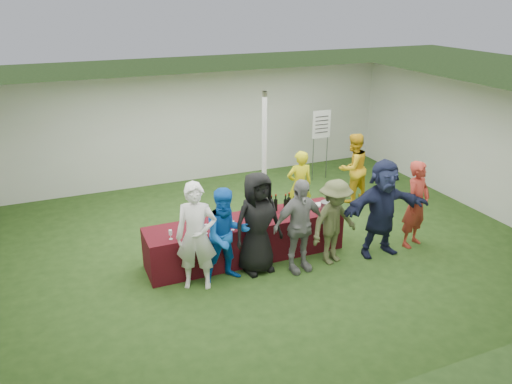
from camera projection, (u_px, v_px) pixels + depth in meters
name	position (u px, v px, depth m)	size (l,w,h in m)	color
ground	(265.00, 244.00, 9.60)	(60.00, 60.00, 0.00)	#284719
tent	(264.00, 157.00, 10.31)	(10.00, 10.00, 10.00)	white
serving_table	(246.00, 238.00, 9.01)	(3.60, 0.80, 0.75)	#520C17
wine_bottles	(277.00, 205.00, 9.18)	(0.87, 0.15, 0.32)	black
wine_glasses	(200.00, 229.00, 8.28)	(1.12, 0.13, 0.16)	silver
water_bottle	(250.00, 212.00, 8.94)	(0.07, 0.07, 0.23)	silver
bar_towel	(319.00, 205.00, 9.45)	(0.25, 0.18, 0.03)	white
dump_bucket	(327.00, 206.00, 9.19)	(0.23, 0.23, 0.18)	slate
wine_list_sign	(321.00, 130.00, 12.46)	(0.50, 0.03, 1.80)	slate
staff_pourer	(299.00, 186.00, 10.39)	(0.55, 0.36, 1.52)	#D3D213
staff_back	(353.00, 168.00, 11.32)	(0.78, 0.61, 1.61)	yellow
customer_0	(196.00, 236.00, 7.92)	(0.66, 0.43, 1.81)	white
customer_1	(227.00, 236.00, 8.14)	(0.80, 0.62, 1.64)	blue
customer_2	(257.00, 223.00, 8.40)	(0.88, 0.57, 1.80)	black
customer_3	(299.00, 226.00, 8.43)	(0.98, 0.41, 1.68)	gray
customer_4	(334.00, 222.00, 8.70)	(1.01, 0.58, 1.56)	#4F5430
customer_5	(382.00, 208.00, 8.94)	(1.69, 0.54, 1.82)	#1A203D
customer_6	(416.00, 204.00, 9.29)	(0.61, 0.40, 1.68)	#A22F23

